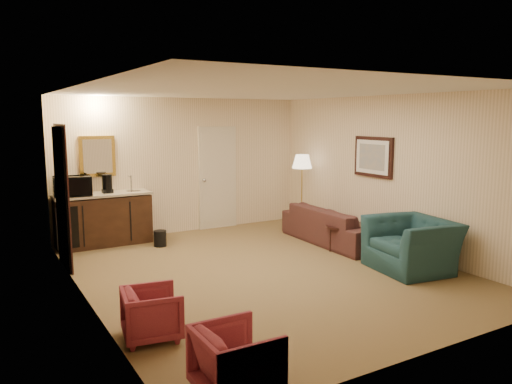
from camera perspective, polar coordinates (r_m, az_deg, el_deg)
ground at (r=7.42m, az=0.90°, el=-8.98°), size 6.00×6.00×0.00m
room_walls at (r=7.71m, az=-2.66°, el=4.69°), size 5.02×6.01×2.61m
wetbar_cabinet at (r=9.17m, az=-17.03°, el=-2.98°), size 1.64×0.58×0.92m
sofa at (r=9.03m, az=8.97°, el=-3.09°), size 0.70×2.21×0.86m
teal_armchair at (r=7.68m, az=17.40°, el=-4.83°), size 0.92×1.27×1.02m
rose_chair_near at (r=5.30m, az=-11.81°, el=-13.18°), size 0.61×0.64×0.58m
rose_chair_far at (r=4.24m, az=-2.26°, el=-18.40°), size 0.58×0.62×0.63m
coffee_table at (r=8.61m, az=10.25°, el=-5.12°), size 0.90×0.75×0.44m
floor_lamp at (r=10.07m, az=5.24°, el=0.06°), size 0.42×0.42×1.50m
waste_bin at (r=8.90m, az=-10.91°, el=-5.23°), size 0.28×0.28×0.28m
microwave at (r=8.92m, az=-20.26°, el=0.87°), size 0.63×0.38×0.41m
coffee_maker at (r=9.10m, az=-16.64°, el=0.92°), size 0.21×0.21×0.32m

